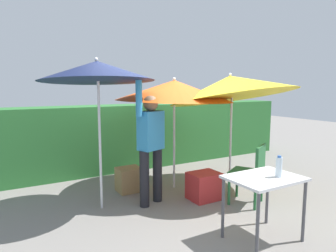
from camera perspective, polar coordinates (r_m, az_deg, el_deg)
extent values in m
plane|color=gray|center=(4.79, 1.84, -13.58)|extent=(24.00, 24.00, 0.00)
cube|color=#2D7033|center=(6.40, -7.90, -1.99)|extent=(8.00, 0.70, 1.35)
cylinder|color=silver|center=(5.06, 1.18, -3.63)|extent=(0.04, 0.04, 1.49)
cone|color=#EA5919|center=(4.97, 1.20, 6.82)|extent=(1.97, 1.96, 0.40)
sphere|color=silver|center=(4.97, 1.20, 9.02)|extent=(0.05, 0.05, 0.05)
cylinder|color=silver|center=(4.27, -12.89, -3.79)|extent=(0.04, 0.04, 1.80)
cone|color=#19234C|center=(4.20, -13.42, 10.20)|extent=(1.56, 1.57, 0.37)
sphere|color=silver|center=(4.21, -13.59, 12.33)|extent=(0.05, 0.05, 0.05)
cylinder|color=silver|center=(5.19, 11.90, -3.20)|extent=(0.04, 0.04, 1.54)
cone|color=yellow|center=(5.08, 11.98, 7.36)|extent=(2.12, 2.12, 0.83)
sphere|color=silver|center=(5.05, 11.83, 9.63)|extent=(0.05, 0.05, 0.05)
cylinder|color=black|center=(4.35, -4.54, -10.08)|extent=(0.14, 0.14, 0.82)
cylinder|color=black|center=(4.55, -2.04, -9.28)|extent=(0.14, 0.14, 0.82)
cube|color=#338EC6|center=(4.29, -3.33, -0.84)|extent=(0.41, 0.33, 0.56)
sphere|color=#8C6647|center=(4.26, -3.37, 4.36)|extent=(0.22, 0.22, 0.22)
cylinder|color=#338EC6|center=(4.09, -5.60, 5.75)|extent=(0.12, 0.12, 0.56)
cylinder|color=#8C6647|center=(4.47, -1.31, -0.77)|extent=(0.12, 0.12, 0.52)
cylinder|color=#236633|center=(4.89, 13.08, -10.60)|extent=(0.04, 0.04, 0.44)
cylinder|color=#236633|center=(4.54, 11.61, -11.96)|extent=(0.04, 0.04, 0.44)
cylinder|color=#236633|center=(4.80, 17.49, -11.11)|extent=(0.04, 0.04, 0.44)
cylinder|color=#236633|center=(4.45, 16.36, -12.56)|extent=(0.04, 0.04, 0.44)
cube|color=#236633|center=(4.59, 14.74, -8.64)|extent=(0.60, 0.60, 0.05)
cube|color=#236633|center=(4.49, 17.30, -6.14)|extent=(0.40, 0.25, 0.40)
cube|color=red|center=(4.71, 6.96, -11.32)|extent=(0.46, 0.38, 0.42)
cube|color=#9E7A4C|center=(5.06, -7.49, -10.10)|extent=(0.38, 0.33, 0.40)
cylinder|color=#4C4C51|center=(4.05, 18.47, -12.68)|extent=(0.04, 0.04, 0.70)
cylinder|color=#4C4C51|center=(3.58, 10.49, -15.18)|extent=(0.04, 0.04, 0.70)
cylinder|color=#4C4C51|center=(3.75, 24.60, -14.63)|extent=(0.04, 0.04, 0.70)
cylinder|color=#4C4C51|center=(3.23, 16.77, -17.92)|extent=(0.04, 0.04, 0.70)
cube|color=silver|center=(3.52, 17.97, -9.47)|extent=(0.80, 0.60, 0.03)
cylinder|color=silver|center=(3.53, 20.47, -7.40)|extent=(0.07, 0.07, 0.22)
cylinder|color=#2D60B7|center=(3.50, 20.56, -5.50)|extent=(0.04, 0.04, 0.02)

